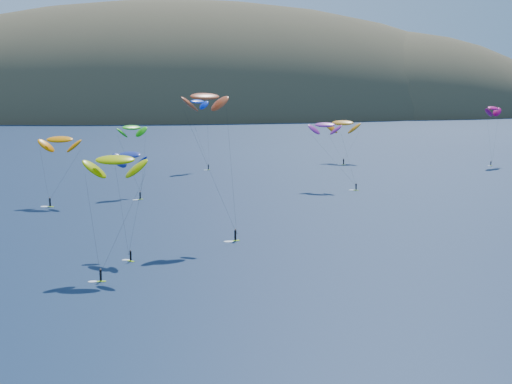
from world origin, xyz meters
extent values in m
ellipsoid|color=#3D3526|center=(20.00, 560.00, -12.60)|extent=(600.00, 300.00, 210.00)
ellipsoid|color=#3D3526|center=(180.00, 540.00, -9.36)|extent=(320.00, 220.00, 156.00)
ellipsoid|color=#3D3526|center=(300.00, 580.00, -5.04)|extent=(240.00, 180.00, 84.00)
cube|color=#B8FB1B|center=(-44.11, 121.88, 0.05)|extent=(1.73, 0.92, 0.09)
cylinder|color=black|center=(-44.11, 121.88, 1.09)|extent=(0.39, 0.39, 1.78)
sphere|color=#8C6047|center=(-44.11, 121.88, 2.12)|extent=(0.30, 0.30, 0.30)
ellipsoid|color=#FF8500|center=(-41.91, 127.66, 15.06)|extent=(10.78, 7.14, 5.52)
cube|color=#B8FB1B|center=(-29.89, 57.66, 0.04)|extent=(1.46, 0.50, 0.08)
cylinder|color=black|center=(-29.89, 57.66, 0.94)|extent=(0.34, 0.34, 1.53)
sphere|color=#8C6047|center=(-29.89, 57.66, 1.83)|extent=(0.26, 0.26, 0.26)
ellipsoid|color=#B2C500|center=(-27.51, 65.40, 16.95)|extent=(9.48, 4.86, 5.15)
cube|color=#B8FB1B|center=(-23.57, 128.68, 0.04)|extent=(1.53, 1.15, 0.08)
cylinder|color=black|center=(-23.57, 128.68, 0.99)|extent=(0.36, 0.36, 1.62)
sphere|color=#8C6047|center=(-23.57, 128.68, 1.94)|extent=(0.27, 0.27, 0.27)
ellipsoid|color=#26BF13|center=(-25.19, 139.15, 16.89)|extent=(8.90, 7.35, 4.52)
cube|color=#B8FB1B|center=(-1.32, 182.62, 0.04)|extent=(1.33, 1.18, 0.08)
cylinder|color=black|center=(-1.32, 182.62, 0.91)|extent=(0.33, 0.33, 1.48)
sphere|color=#8C6047|center=(-1.32, 182.62, 1.77)|extent=(0.25, 0.25, 0.25)
ellipsoid|color=#0B35DC|center=(-4.20, 186.69, 21.85)|extent=(9.09, 8.39, 4.73)
cube|color=#B8FB1B|center=(32.78, 133.59, 0.04)|extent=(1.51, 0.99, 0.08)
cylinder|color=black|center=(32.78, 133.59, 0.96)|extent=(0.34, 0.34, 1.56)
sphere|color=#8C6047|center=(32.78, 133.59, 1.86)|extent=(0.26, 0.26, 0.26)
ellipsoid|color=#9A2695|center=(25.97, 140.68, 16.93)|extent=(9.48, 7.19, 4.80)
cube|color=#B8FB1B|center=(94.07, 177.47, 0.04)|extent=(1.27, 1.10, 0.07)
cylinder|color=black|center=(94.07, 177.47, 0.86)|extent=(0.31, 0.31, 1.40)
sphere|color=#8C6047|center=(94.07, 177.47, 1.67)|extent=(0.23, 0.23, 0.23)
ellipsoid|color=#B6005F|center=(96.08, 181.63, 19.21)|extent=(9.94, 9.04, 5.16)
cube|color=#B8FB1B|center=(-6.91, 80.36, 0.05)|extent=(1.72, 1.03, 0.09)
cylinder|color=black|center=(-6.91, 80.36, 1.09)|extent=(0.39, 0.39, 1.77)
sphere|color=#8C6047|center=(-6.91, 80.36, 2.11)|extent=(0.30, 0.30, 0.30)
ellipsoid|color=#BB451F|center=(-11.64, 85.82, 26.00)|extent=(9.73, 6.95, 4.94)
cube|color=#B8FB1B|center=(-25.64, 68.80, 0.04)|extent=(1.25, 1.29, 0.08)
cylinder|color=black|center=(-25.64, 68.80, 0.91)|extent=(0.33, 0.33, 1.49)
sphere|color=#8C6047|center=(-25.64, 68.80, 1.78)|extent=(0.25, 0.25, 0.25)
ellipsoid|color=navy|center=(-25.42, 76.72, 16.48)|extent=(7.65, 7.81, 4.16)
cube|color=#B8FB1B|center=(45.63, 188.16, 0.05)|extent=(1.68, 1.25, 0.09)
cylinder|color=black|center=(45.63, 188.16, 1.09)|extent=(0.39, 0.39, 1.78)
sphere|color=#8C6047|center=(45.63, 188.16, 2.12)|extent=(0.30, 0.30, 0.30)
ellipsoid|color=orange|center=(47.96, 197.96, 13.74)|extent=(13.32, 10.95, 6.76)
camera|label=1|loc=(-24.43, -45.00, 29.30)|focal=50.00mm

